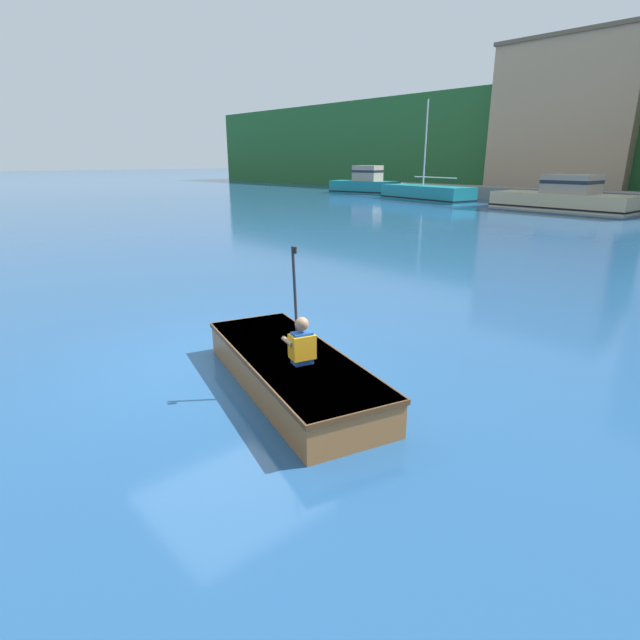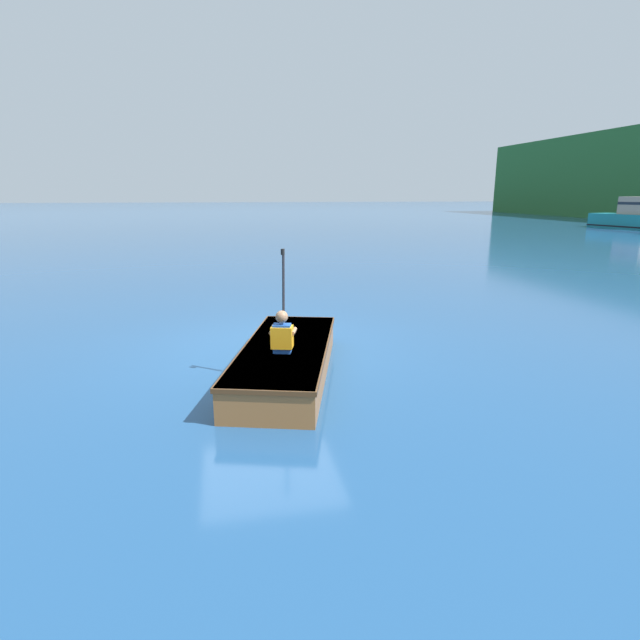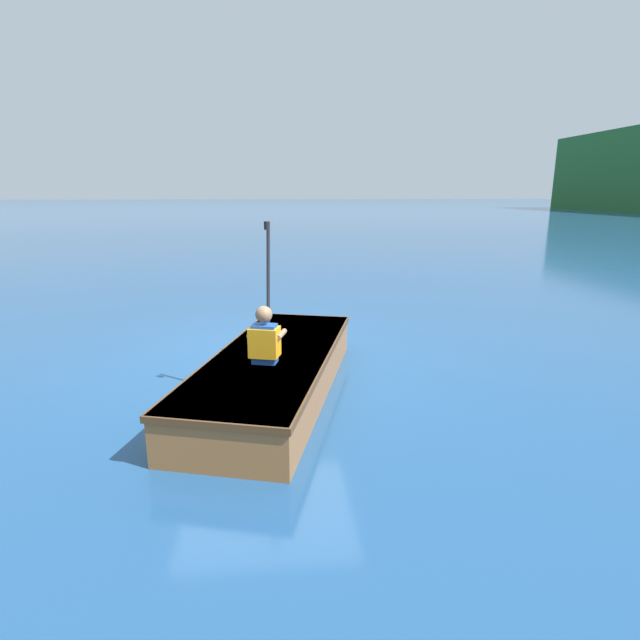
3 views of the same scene
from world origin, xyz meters
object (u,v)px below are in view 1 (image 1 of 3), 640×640
object	(u,v)px
person_paddler	(302,342)
rowboat_foreground	(290,367)
moored_boat_dock_center_near	(365,184)
moored_boat_dock_east_inner	(564,198)
moored_boat_dock_west_end	(426,193)

from	to	relation	value
person_paddler	rowboat_foreground	bearing A→B (deg)	164.15
moored_boat_dock_center_near	person_paddler	xyz separation A→B (m)	(26.38, -29.76, -0.10)
moored_boat_dock_east_inner	rowboat_foreground	distance (m)	28.50
moored_boat_dock_center_near	moored_boat_dock_east_inner	bearing A→B (deg)	-7.20
moored_boat_dock_center_near	rowboat_foreground	xyz separation A→B (m)	(26.01, -29.66, -0.58)
moored_boat_dock_west_end	moored_boat_dock_center_near	bearing A→B (deg)	163.06
moored_boat_dock_west_end	moored_boat_dock_east_inner	world-z (taller)	moored_boat_dock_west_end
moored_boat_dock_center_near	moored_boat_dock_east_inner	size ratio (longest dim) A/B	0.79
moored_boat_dock_center_near	moored_boat_dock_east_inner	world-z (taller)	moored_boat_dock_center_near
moored_boat_dock_center_near	rowboat_foreground	distance (m)	39.45
person_paddler	moored_boat_dock_west_end	bearing A→B (deg)	123.49
moored_boat_dock_east_inner	rowboat_foreground	size ratio (longest dim) A/B	2.22
moored_boat_dock_east_inner	person_paddler	xyz separation A→B (m)	(8.28, -27.47, 0.03)
moored_boat_dock_west_end	rowboat_foreground	bearing A→B (deg)	-56.95
moored_boat_dock_center_near	person_paddler	size ratio (longest dim) A/B	4.55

